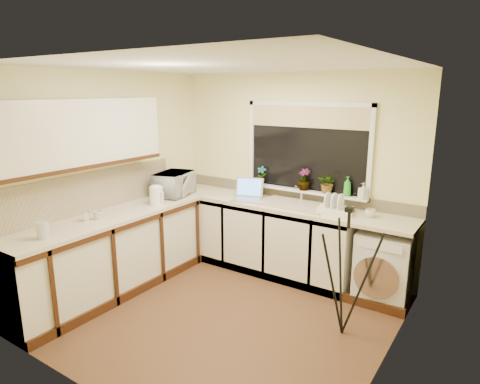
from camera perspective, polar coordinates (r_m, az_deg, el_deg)
The scene contains 33 objects.
floor at distance 4.51m, azimuth -2.43°, elevation -16.04°, with size 3.20×3.20×0.00m, color brown.
ceiling at distance 3.92m, azimuth -2.81°, elevation 16.84°, with size 3.20×3.20×0.00m, color white.
wall_back at distance 5.29m, azimuth 7.06°, elevation 2.61°, with size 3.20×3.20×0.00m, color #F1E8A0.
wall_front at distance 3.02m, azimuth -19.80°, elevation -6.66°, with size 3.20×3.20×0.00m, color #F1E8A0.
wall_left at distance 5.13m, azimuth -17.17°, elevation 1.74°, with size 3.00×3.00×0.00m, color #F1E8A0.
wall_right at distance 3.38m, azimuth 19.87°, elevation -4.50°, with size 3.00×3.00×0.00m, color #F1E8A0.
base_cabinet_back at distance 5.40m, azimuth 2.27°, elevation -5.82°, with size 2.55×0.60×0.86m, color silver.
base_cabinet_left at distance 4.95m, azimuth -16.99°, elevation -8.31°, with size 0.54×2.40×0.86m, color silver.
worktop_back at distance 5.11m, azimuth 5.42°, elevation -1.72°, with size 3.20×0.60×0.04m, color beige.
worktop_left at distance 4.80m, azimuth -17.36°, elevation -3.32°, with size 0.60×2.40×0.04m, color beige.
upper_cabinet at distance 4.65m, azimuth -20.71°, elevation 7.47°, with size 0.28×1.90×0.70m, color silver.
splashback_left at distance 4.97m, azimuth -19.66°, elevation -0.02°, with size 0.02×2.40×0.45m, color beige.
splashback_back at distance 5.34m, azimuth 6.92°, elevation -0.10°, with size 3.20×0.02×0.14m, color beige.
window_glass at distance 5.14m, azimuth 9.09°, elevation 5.88°, with size 1.50×0.02×1.00m, color black.
window_blind at distance 5.08m, azimuth 9.13°, elevation 10.04°, with size 1.50×0.02×0.25m, color tan.
windowsill at distance 5.19m, azimuth 8.62°, elevation 0.18°, with size 1.60×0.14×0.03m, color white.
sink at distance 5.02m, azimuth 7.44°, elevation -1.69°, with size 0.82×0.46×0.03m, color tan.
faucet at distance 5.15m, azimuth 8.37°, elevation -0.09°, with size 0.03×0.03×0.24m, color silver.
washing_machine at distance 4.83m, azimuth 18.97°, elevation -9.56°, with size 0.55×0.53×0.78m, color silver.
laptop at distance 5.26m, azimuth 1.09°, elevation -0.24°, with size 0.43×0.41×0.26m.
kettle at distance 5.10m, azimuth -11.30°, elevation -0.52°, with size 0.16×0.16×0.21m, color white.
dish_rack at distance 4.79m, azimuth 12.82°, elevation -2.48°, with size 0.38×0.28×0.06m, color white.
tripod at distance 4.01m, azimuth 14.15°, elevation -10.54°, with size 0.61×0.61×1.23m, color black, non-canonical shape.
glass_jug at distance 4.28m, azimuth -25.22°, elevation -4.72°, with size 0.11×0.11×0.16m, color #B3B9BF.
steel_jar at distance 4.67m, azimuth -20.18°, elevation -3.12°, with size 0.07×0.07×0.10m, color white.
microwave at distance 5.50m, azimuth -8.96°, elevation 1.09°, with size 0.54×0.37×0.30m, color white.
plant_a at distance 5.42m, azimuth 2.97°, elevation 2.32°, with size 0.12×0.08×0.23m, color #999999.
plant_c at distance 5.13m, azimuth 8.70°, elevation 1.70°, with size 0.15×0.15×0.26m, color #999999.
plant_d at distance 5.03m, azimuth 11.86°, elevation 1.20°, with size 0.22×0.19×0.24m, color #999999.
soap_bottle_green at distance 4.95m, azimuth 14.39°, elevation 0.77°, with size 0.09×0.09×0.23m, color green.
soap_bottle_clear at distance 4.88m, azimuth 16.39°, elevation 0.17°, with size 0.08×0.08×0.18m, color #999999.
cup_back at distance 4.73m, azimuth 17.27°, elevation -2.76°, with size 0.11×0.11×0.09m, color silver.
cup_left at distance 4.69m, azimuth -18.80°, elevation -3.01°, with size 0.10×0.10×0.09m, color beige.
Camera 1 is at (2.32, -3.15, 2.24)m, focal length 31.40 mm.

